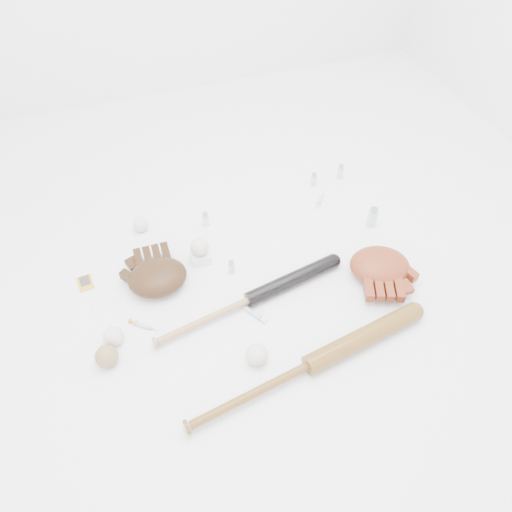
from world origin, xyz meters
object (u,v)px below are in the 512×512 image
object	(u,v)px
bat_dark	(250,299)
bat_wood	(310,365)
glove_dark	(157,277)
pedestal	(201,256)

from	to	relation	value
bat_dark	bat_wood	bearing A→B (deg)	-83.27
glove_dark	pedestal	distance (m)	0.21
pedestal	glove_dark	bearing A→B (deg)	-159.44
bat_dark	glove_dark	distance (m)	0.37
bat_dark	bat_wood	size ratio (longest dim) A/B	0.85
bat_wood	glove_dark	distance (m)	0.68
bat_dark	pedestal	world-z (taller)	bat_dark
bat_dark	pedestal	xyz separation A→B (m)	(-0.12, 0.28, -0.01)
bat_dark	glove_dark	xyz separation A→B (m)	(-0.31, 0.21, 0.02)
glove_dark	pedestal	bearing A→B (deg)	21.91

